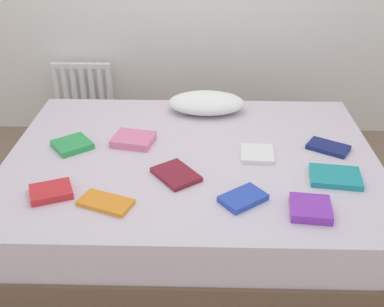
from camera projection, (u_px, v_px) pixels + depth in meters
The scene contains 14 objects.
ground_plane at pixel (192, 229), 2.73m from camera, with size 8.00×8.00×0.00m, color #7F6651.
bed at pixel (192, 194), 2.60m from camera, with size 2.00×1.50×0.50m.
radiator at pixel (84, 93), 3.61m from camera, with size 0.46×0.04×0.48m.
pillow at pixel (206, 103), 2.92m from camera, with size 0.48×0.29×0.12m, color white.
textbook_white at pixel (257, 154), 2.46m from camera, with size 0.17×0.19×0.02m, color white.
textbook_pink at pixel (133, 140), 2.59m from camera, with size 0.22×0.18×0.04m, color pink.
textbook_blue at pixel (243, 198), 2.11m from camera, with size 0.20×0.13×0.03m, color #2847B7.
textbook_teal at pixel (335, 177), 2.27m from camera, with size 0.24×0.19×0.03m, color teal.
textbook_maroon at pixel (176, 174), 2.29m from camera, with size 0.23×0.16×0.02m, color maroon.
textbook_red at pixel (51, 192), 2.15m from camera, with size 0.19×0.15×0.03m, color red.
textbook_navy at pixel (328, 147), 2.53m from camera, with size 0.21×0.13×0.02m, color navy.
textbook_green at pixel (72, 145), 2.54m from camera, with size 0.18×0.18×0.03m, color green.
textbook_orange at pixel (106, 203), 2.09m from camera, with size 0.24×0.12×0.02m, color orange.
textbook_purple at pixel (310, 208), 2.03m from camera, with size 0.18×0.18×0.04m, color purple.
Camera 1 is at (0.06, -2.15, 1.74)m, focal length 43.59 mm.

